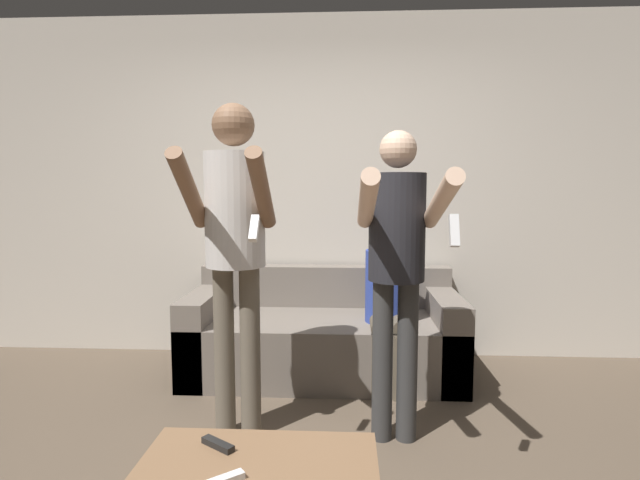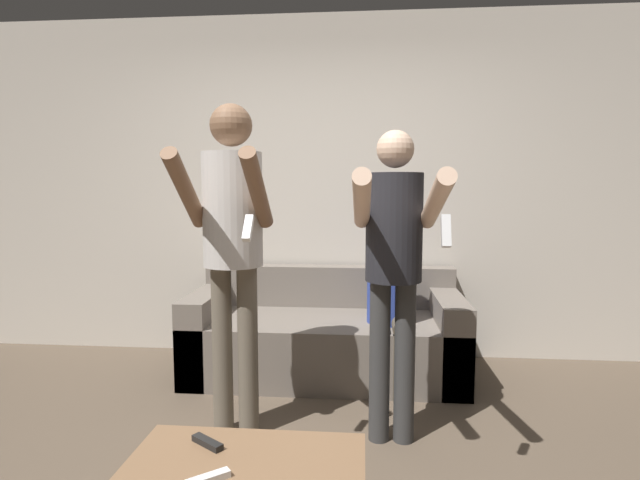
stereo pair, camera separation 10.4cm
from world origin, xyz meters
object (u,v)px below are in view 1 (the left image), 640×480
Objects in this scene: person_standing_left at (235,233)px; coffee_table at (256,479)px; person_standing_right at (397,253)px; person_seated at (388,292)px; remote_far at (218,444)px; couch at (324,337)px.

person_standing_left reaches higher than coffee_table.
person_standing_right is 1.92× the size of coffee_table.
person_standing_right is at bearing -1.03° from person_standing_left.
person_seated is 1.79m from remote_far.
person_standing_right is 11.44× the size of remote_far.
person_standing_right is at bearing 46.94° from remote_far.
coffee_table is at bearing -73.77° from person_standing_left.
person_standing_right is 0.88m from person_seated.
remote_far is (-0.76, -1.59, -0.26)m from person_seated.
person_standing_right reaches higher than person_seated.
person_standing_right reaches higher than couch.
person_standing_left is 2.08× the size of coffee_table.
remote_far is (-0.32, -1.78, 0.12)m from couch.
person_standing_left is 12.43× the size of remote_far.
person_standing_right is (0.42, -0.99, 0.75)m from couch.
person_seated is (0.02, 0.80, -0.37)m from person_standing_right.
remote_far is at bearing -82.57° from person_standing_left.
coffee_table is 0.22m from remote_far.
coffee_table is (-0.57, -0.93, -0.68)m from person_standing_right.
person_seated reaches higher than remote_far.
couch is 1.66× the size of person_seated.
person_standing_left is (-0.42, -0.97, 0.85)m from couch.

